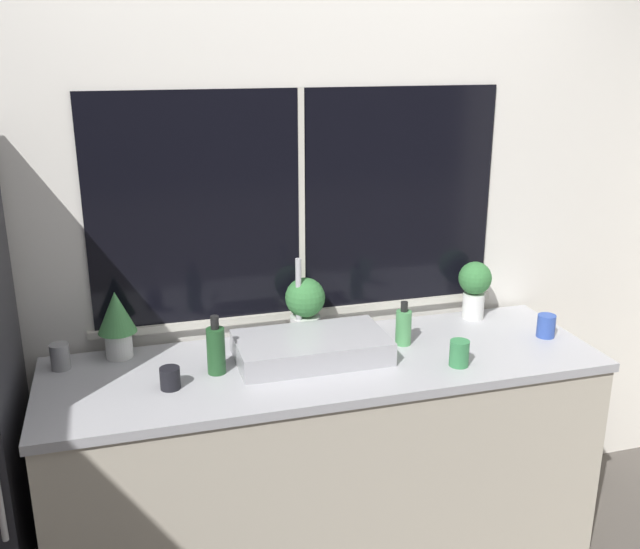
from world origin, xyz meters
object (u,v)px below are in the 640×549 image
Objects in this scene: potted_plant_left at (117,320)px; mug_blue at (546,326)px; potted_plant_center at (305,304)px; mug_black at (170,378)px; sink at (311,347)px; soap_bottle at (403,327)px; potted_plant_right at (475,285)px; bottle_tall at (216,349)px; mug_green at (459,353)px; mug_grey at (60,357)px.

potted_plant_left is 2.82× the size of mug_blue.
potted_plant_center reaches higher than mug_black.
sink is 7.37× the size of mug_black.
potted_plant_left is at bearing 117.05° from mug_black.
mug_blue is at bearing -16.31° from potted_plant_center.
soap_bottle is at bearing 3.90° from sink.
soap_bottle is 1.92× the size of mug_blue.
potted_plant_right is (1.52, 0.00, -0.00)m from potted_plant_left.
potted_plant_right reaches higher than soap_bottle.
mug_blue is (0.60, -0.09, -0.03)m from soap_bottle.
bottle_tall is 0.20m from mug_black.
potted_plant_center is 3.22× the size of mug_black.
mug_blue is 0.50m from mug_green.
potted_plant_center is at bearing 2.84° from mug_grey.
mug_blue is at bearing -8.70° from soap_bottle.
sink is 2.17× the size of potted_plant_left.
soap_bottle is 0.95m from mug_black.
soap_bottle reaches higher than mug_black.
potted_plant_center is at bearing 0.00° from potted_plant_left.
potted_plant_center is 2.52× the size of mug_green.
mug_black is at bearing -150.69° from potted_plant_center.
bottle_tall is at bearing -175.81° from soap_bottle.
mug_blue is 1.93m from mug_grey.
bottle_tall is 0.91m from mug_green.
mug_black is (0.17, -0.33, -0.12)m from potted_plant_left.
potted_plant_center reaches higher than mug_green.
potted_plant_right is 0.35m from mug_blue.
soap_bottle is at bearing 4.19° from bottle_tall.
soap_bottle is at bearing -6.10° from mug_grey.
mug_black is at bearing -36.20° from mug_grey.
bottle_tall is 2.85× the size of mug_black.
bottle_tall is (-0.76, -0.06, 0.02)m from soap_bottle.
potted_plant_center reaches higher than soap_bottle.
sink reaches higher than mug_black.
soap_bottle is at bearing -9.69° from potted_plant_left.
soap_bottle is (0.39, 0.03, 0.03)m from sink.
sink is at bearing -176.10° from soap_bottle.
mug_green is (0.12, -0.25, -0.03)m from soap_bottle.
bottle_tall is at bearing -168.24° from potted_plant_right.
potted_plant_left is (-0.71, 0.22, 0.11)m from sink.
potted_plant_right is at bearing -0.00° from potted_plant_center.
sink is 2.29× the size of potted_plant_center.
soap_bottle is (1.11, -0.19, -0.08)m from potted_plant_left.
bottle_tall is (-1.18, -0.24, -0.06)m from potted_plant_right.
soap_bottle reaches higher than mug_grey.
potted_plant_right is 1.42× the size of soap_bottle.
potted_plant_left is 0.24m from mug_grey.
potted_plant_right is 2.71× the size of mug_blue.
mug_black is at bearing -166.44° from potted_plant_right.
soap_bottle is 0.61m from mug_blue.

